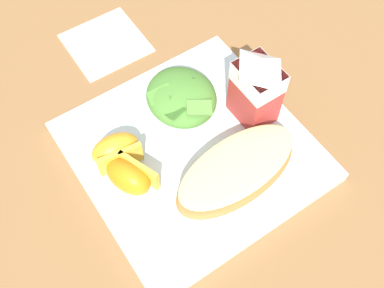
{
  "coord_description": "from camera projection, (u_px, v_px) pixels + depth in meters",
  "views": [
    {
      "loc": [
        0.25,
        -0.17,
        0.53
      ],
      "look_at": [
        0.0,
        0.0,
        0.03
      ],
      "focal_mm": 43.17,
      "sensor_mm": 36.0,
      "label": 1
    }
  ],
  "objects": [
    {
      "name": "orange_wedge_middle",
      "position": [
        131.0,
        178.0,
        0.54
      ],
      "size": [
        0.07,
        0.06,
        0.04
      ],
      "color": "orange",
      "rests_on": "white_plate"
    },
    {
      "name": "paper_napkin",
      "position": [
        103.0,
        44.0,
        0.7
      ],
      "size": [
        0.11,
        0.11,
        0.0
      ],
      "primitive_type": "cube",
      "rotation": [
        0.0,
        0.0,
        -0.01
      ],
      "color": "white",
      "rests_on": "ground"
    },
    {
      "name": "white_plate",
      "position": [
        192.0,
        151.0,
        0.6
      ],
      "size": [
        0.28,
        0.28,
        0.02
      ],
      "primitive_type": "cube",
      "color": "silver",
      "rests_on": "ground"
    },
    {
      "name": "cheesy_pizza_bread",
      "position": [
        236.0,
        171.0,
        0.55
      ],
      "size": [
        0.09,
        0.17,
        0.04
      ],
      "color": "#A87038",
      "rests_on": "white_plate"
    },
    {
      "name": "milk_carton",
      "position": [
        257.0,
        86.0,
        0.57
      ],
      "size": [
        0.06,
        0.04,
        0.11
      ],
      "color": "#B7332D",
      "rests_on": "white_plate"
    },
    {
      "name": "green_salad_pile",
      "position": [
        181.0,
        97.0,
        0.61
      ],
      "size": [
        0.1,
        0.09,
        0.04
      ],
      "color": "#4C8433",
      "rests_on": "white_plate"
    },
    {
      "name": "ground",
      "position": [
        192.0,
        154.0,
        0.6
      ],
      "size": [
        3.0,
        3.0,
        0.0
      ],
      "primitive_type": "plane",
      "color": "olive"
    },
    {
      "name": "orange_wedge_front",
      "position": [
        116.0,
        150.0,
        0.56
      ],
      "size": [
        0.04,
        0.06,
        0.04
      ],
      "color": "orange",
      "rests_on": "white_plate"
    }
  ]
}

